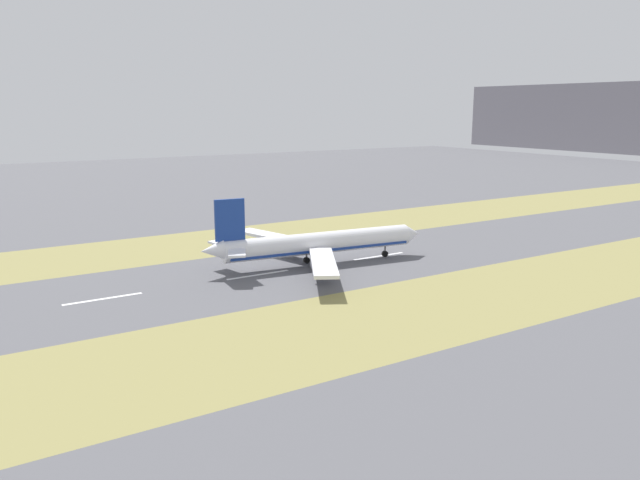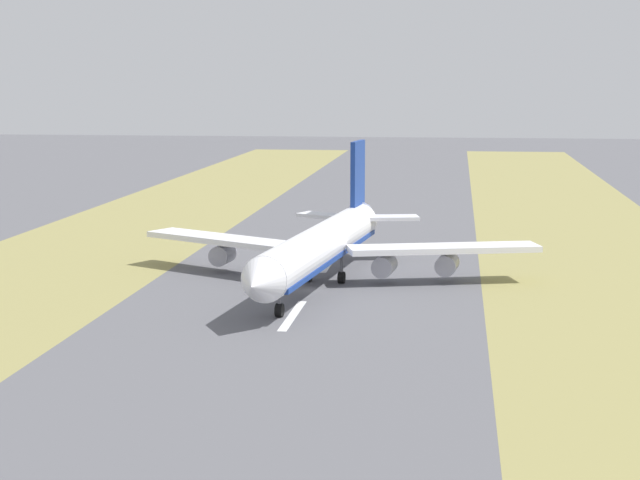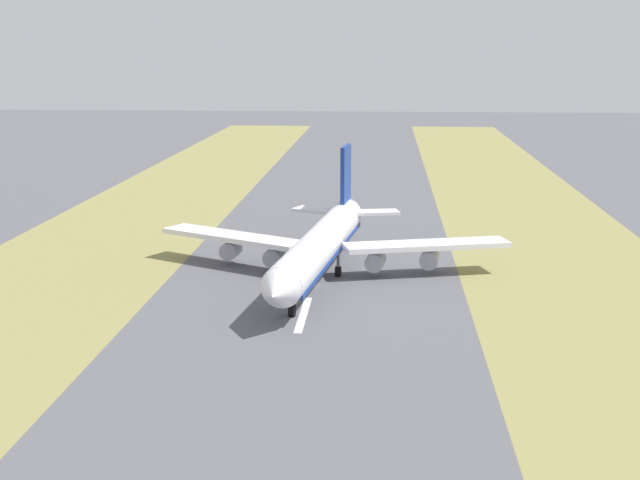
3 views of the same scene
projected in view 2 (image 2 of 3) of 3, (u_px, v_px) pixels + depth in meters
ground_plane at (310, 291)px, 156.36m from camera, size 800.00×800.00×0.00m
grass_median_west at (625, 299)px, 150.68m from camera, size 40.00×600.00×0.01m
grass_median_east at (16, 283)px, 162.04m from camera, size 40.00×600.00×0.01m
centreline_dash_near at (352, 230)px, 218.59m from camera, size 1.20×18.00×0.01m
centreline_dash_mid at (329, 263)px, 179.38m from camera, size 1.20×18.00×0.01m
centreline_dash_far at (293, 315)px, 140.17m from camera, size 1.20×18.00×0.01m
airplane_main_jet at (323, 245)px, 160.55m from camera, size 63.65×67.17×20.20m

